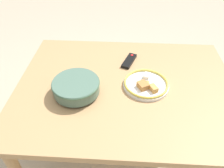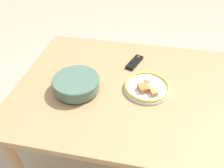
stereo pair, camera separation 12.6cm
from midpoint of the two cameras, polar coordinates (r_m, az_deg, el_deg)
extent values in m
plane|color=#B7A88E|center=(1.91, 4.90, -17.59)|extent=(8.00, 8.00, 0.00)
cube|color=tan|center=(1.35, 6.63, -1.26)|extent=(1.34, 1.02, 0.04)
cylinder|color=tan|center=(1.53, -21.01, -19.80)|extent=(0.06, 0.06, 0.71)
cylinder|color=tan|center=(2.02, -9.96, 1.30)|extent=(0.06, 0.06, 0.71)
cylinder|color=tan|center=(2.00, 24.43, -2.97)|extent=(0.06, 0.06, 0.71)
cylinder|color=#4C6B5B|center=(1.30, -6.38, -1.40)|extent=(0.12, 0.12, 0.02)
cylinder|color=#4C6B5B|center=(1.27, -6.53, 0.03)|extent=(0.27, 0.27, 0.07)
cylinder|color=#C67A33|center=(1.28, -6.51, -0.15)|extent=(0.24, 0.24, 0.06)
torus|color=#42664C|center=(1.26, -6.62, 0.96)|extent=(0.27, 0.27, 0.01)
cylinder|color=white|center=(1.33, 11.78, -1.13)|extent=(0.28, 0.28, 0.02)
torus|color=gold|center=(1.32, 11.87, -0.61)|extent=(0.27, 0.27, 0.01)
cube|color=tan|center=(1.27, 13.54, -2.18)|extent=(0.06, 0.06, 0.03)
cube|color=tan|center=(1.31, 11.85, -0.80)|extent=(0.04, 0.03, 0.02)
cube|color=#B2753D|center=(1.28, 10.91, -1.17)|extent=(0.08, 0.08, 0.03)
cube|color=silver|center=(1.36, 12.29, 1.27)|extent=(0.05, 0.06, 0.02)
cube|color=black|center=(1.52, 8.29, 5.51)|extent=(0.11, 0.18, 0.02)
cylinder|color=red|center=(1.56, 9.25, 6.93)|extent=(0.02, 0.02, 0.00)
camera|label=1|loc=(0.06, -87.16, 2.47)|focal=35.00mm
camera|label=2|loc=(0.06, 92.84, -2.47)|focal=35.00mm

